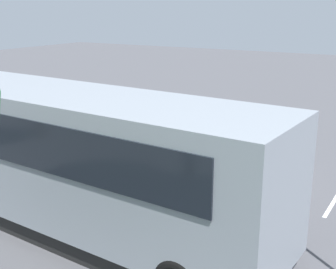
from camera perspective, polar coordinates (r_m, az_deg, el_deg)
The scene contains 9 objects.
ground_plane at distance 13.75m, azimuth 4.48°, elevation -5.72°, with size 80.00×80.00×0.00m, color #4C4C51.
tour_bus at distance 10.36m, azimuth -11.01°, elevation -3.62°, with size 9.79×3.10×3.25m.
spectator_far_left at distance 11.94m, azimuth 4.03°, elevation -3.75°, with size 0.57×0.31×1.76m.
spectator_left at distance 12.50m, azimuth -1.02°, elevation -3.02°, with size 0.57×0.38×1.69m.
spectator_centre at distance 13.04m, azimuth -4.62°, elevation -2.25°, with size 0.57×0.33×1.69m.
parked_motorcycle_silver at distance 11.21m, azimuth 7.17°, elevation -8.30°, with size 2.05×0.58×0.99m.
stunt_motorcycle at distance 17.24m, azimuth -0.95°, elevation 2.28°, with size 2.04×0.63×1.66m.
bay_line_b at distance 14.42m, azimuth 9.79°, elevation -4.85°, with size 0.14×3.80×0.01m.
bay_line_c at distance 15.58m, azimuth -0.01°, elevation -3.02°, with size 0.15×4.68×0.01m.
Camera 1 is at (-5.57, 11.51, 5.06)m, focal length 48.13 mm.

